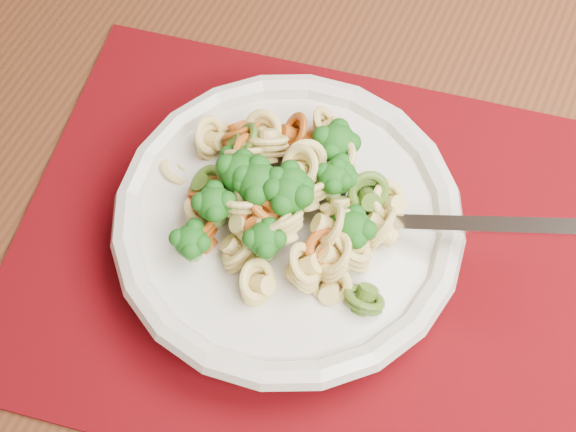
# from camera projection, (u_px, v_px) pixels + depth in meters

# --- Properties ---
(dining_table) EXTENTS (1.70, 1.35, 0.71)m
(dining_table) POSITION_uv_depth(u_px,v_px,m) (311.00, 207.00, 0.69)
(dining_table) COLOR #512A17
(dining_table) RESTS_ON ground
(placemat) EXTENTS (0.45, 0.36, 0.00)m
(placemat) POSITION_uv_depth(u_px,v_px,m) (308.00, 251.00, 0.57)
(placemat) COLOR #60040C
(placemat) RESTS_ON dining_table
(pasta_bowl) EXTENTS (0.24, 0.24, 0.05)m
(pasta_bowl) POSITION_uv_depth(u_px,v_px,m) (288.00, 224.00, 0.55)
(pasta_bowl) COLOR beige
(pasta_bowl) RESTS_ON placemat
(pasta_broccoli_heap) EXTENTS (0.20, 0.20, 0.06)m
(pasta_broccoli_heap) POSITION_uv_depth(u_px,v_px,m) (288.00, 212.00, 0.53)
(pasta_broccoli_heap) COLOR #DEC56E
(pasta_broccoli_heap) RESTS_ON pasta_bowl
(fork) EXTENTS (0.18, 0.04, 0.08)m
(fork) POSITION_uv_depth(u_px,v_px,m) (366.00, 221.00, 0.53)
(fork) COLOR silver
(fork) RESTS_ON pasta_bowl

